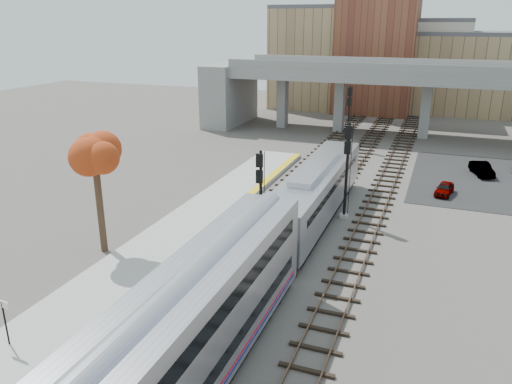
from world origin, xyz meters
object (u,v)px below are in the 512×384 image
Objects in this scene: locomotive at (316,191)px; car_b at (482,169)px; coach at (151,379)px; signal_mast_mid at (346,172)px; car_a at (444,189)px; signal_mast_far at (348,117)px; signal_mast_near at (260,203)px; tree at (95,161)px.

car_b is at bearing 53.72° from locomotive.
coach is 3.40× the size of signal_mast_mid.
locomotive is 6.08× the size of car_a.
signal_mast_mid is 11.40m from car_a.
coach is 41.31m from car_b.
car_a is 8.01m from car_b.
signal_mast_far reaches higher than locomotive.
locomotive is 2.85× the size of signal_mast_near.
locomotive is at bearing 71.45° from signal_mast_near.
car_a is 0.82× the size of car_b.
tree reaches higher than locomotive.
signal_mast_near is at bearing -139.38° from car_b.
signal_mast_near is 19.45m from car_a.
locomotive is 15.86m from tree.
signal_mast_far is (-4.10, 22.24, -0.09)m from signal_mast_mid.
tree is at bearing -105.80° from signal_mast_far.
car_a is at bearing -131.44° from car_b.
coach is at bearing -90.00° from locomotive.
signal_mast_far is 18.03m from car_a.
car_a is (9.04, 32.07, -2.22)m from coach.
signal_mast_mid is (4.10, 7.33, 0.46)m from signal_mast_near.
car_a is at bearing 50.01° from signal_mast_mid.
coach is 16.49m from signal_mast_near.
signal_mast_far is 1.90× the size of car_b.
tree is at bearing -126.06° from car_a.
locomotive is at bearing -123.33° from car_a.
signal_mast_far reaches higher than signal_mast_near.
car_a is (11.14, -13.85, -3.04)m from signal_mast_far.
signal_mast_far is at bearing 92.62° from coach.
car_b is at bearing 48.42° from tree.
signal_mast_mid reaches higher than coach.
tree reaches higher than car_a.
signal_mast_mid reaches higher than signal_mast_far.
signal_mast_near is 1.76× the size of car_b.
locomotive is 2.59× the size of signal_mast_mid.
tree is (-11.57, -10.14, 3.84)m from locomotive.
signal_mast_far is at bearing 139.20° from car_a.
locomotive is at bearing 90.00° from coach.
signal_mast_mid is (2.00, 23.67, 0.91)m from coach.
car_b is at bearing 76.29° from car_a.
signal_mast_near is at bearing 97.32° from coach.
car_a is (20.61, 19.60, -5.55)m from tree.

